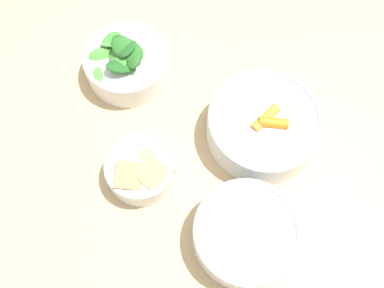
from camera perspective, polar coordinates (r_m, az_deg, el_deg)
ground_plane at (r=1.43m, az=-0.90°, el=-12.54°), size 10.00×10.00×0.00m
dining_table at (r=0.82m, az=-1.53°, el=-4.36°), size 1.20×1.05×0.72m
bowl_carrots at (r=0.73m, az=9.50°, el=2.55°), size 0.19×0.19×0.07m
bowl_greens at (r=0.79m, az=-8.72°, el=10.72°), size 0.15×0.15×0.09m
bowl_beans_hotdog at (r=0.67m, az=7.11°, el=-11.83°), size 0.16×0.16×0.06m
bowl_cookies at (r=0.70m, az=-6.91°, el=-3.32°), size 0.11×0.12×0.05m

